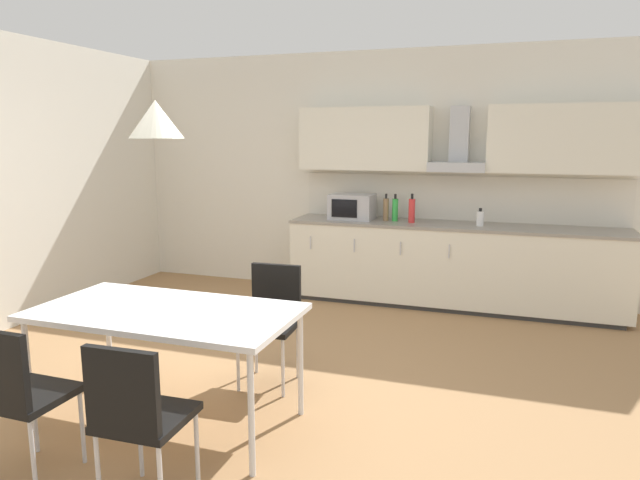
# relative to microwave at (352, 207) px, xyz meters

# --- Properties ---
(ground_plane) EXTENTS (8.56, 8.79, 0.02)m
(ground_plane) POSITION_rel_microwave_xyz_m (0.07, -2.61, -1.04)
(ground_plane) COLOR #9E754C
(wall_back) EXTENTS (6.85, 0.10, 2.76)m
(wall_back) POSITION_rel_microwave_xyz_m (0.07, 0.37, 0.35)
(wall_back) COLOR silver
(wall_back) RESTS_ON ground_plane
(kitchen_counter) EXTENTS (3.50, 0.67, 0.89)m
(kitchen_counter) POSITION_rel_microwave_xyz_m (1.12, 0.00, -0.58)
(kitchen_counter) COLOR #333333
(kitchen_counter) RESTS_ON ground_plane
(backsplash_tile) EXTENTS (3.48, 0.02, 0.49)m
(backsplash_tile) POSITION_rel_microwave_xyz_m (1.12, 0.31, 0.10)
(backsplash_tile) COLOR silver
(backsplash_tile) RESTS_ON kitchen_counter
(upper_wall_cabinets) EXTENTS (3.48, 0.40, 0.68)m
(upper_wall_cabinets) POSITION_rel_microwave_xyz_m (1.12, 0.16, 0.74)
(upper_wall_cabinets) COLOR silver
(microwave) EXTENTS (0.48, 0.35, 0.28)m
(microwave) POSITION_rel_microwave_xyz_m (0.00, 0.00, 0.00)
(microwave) COLOR #ADADB2
(microwave) RESTS_ON kitchen_counter
(bottle_green) EXTENTS (0.06, 0.06, 0.30)m
(bottle_green) POSITION_rel_microwave_xyz_m (0.48, 0.02, -0.01)
(bottle_green) COLOR green
(bottle_green) RESTS_ON kitchen_counter
(bottle_brown) EXTENTS (0.06, 0.06, 0.30)m
(bottle_brown) POSITION_rel_microwave_xyz_m (0.38, 0.01, -0.01)
(bottle_brown) COLOR brown
(bottle_brown) RESTS_ON kitchen_counter
(bottle_red) EXTENTS (0.07, 0.07, 0.31)m
(bottle_red) POSITION_rel_microwave_xyz_m (0.68, -0.04, -0.01)
(bottle_red) COLOR red
(bottle_red) RESTS_ON kitchen_counter
(bottle_white) EXTENTS (0.08, 0.08, 0.18)m
(bottle_white) POSITION_rel_microwave_xyz_m (1.39, -0.03, -0.06)
(bottle_white) COLOR white
(bottle_white) RESTS_ON kitchen_counter
(dining_table) EXTENTS (1.63, 0.85, 0.75)m
(dining_table) POSITION_rel_microwave_xyz_m (-0.29, -3.20, -0.33)
(dining_table) COLOR white
(dining_table) RESTS_ON ground_plane
(chair_near_right) EXTENTS (0.41, 0.41, 0.87)m
(chair_near_right) POSITION_rel_microwave_xyz_m (0.07, -4.01, -0.50)
(chair_near_right) COLOR black
(chair_near_right) RESTS_ON ground_plane
(chair_far_right) EXTENTS (0.42, 0.42, 0.87)m
(chair_far_right) POSITION_rel_microwave_xyz_m (0.07, -2.39, -0.50)
(chair_far_right) COLOR black
(chair_far_right) RESTS_ON ground_plane
(chair_near_left) EXTENTS (0.40, 0.40, 0.87)m
(chair_near_left) POSITION_rel_microwave_xyz_m (-0.66, -4.01, -0.50)
(chair_near_left) COLOR black
(chair_near_left) RESTS_ON ground_plane
(pendant_lamp) EXTENTS (0.32, 0.32, 0.22)m
(pendant_lamp) POSITION_rel_microwave_xyz_m (-0.29, -3.20, 0.87)
(pendant_lamp) COLOR silver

